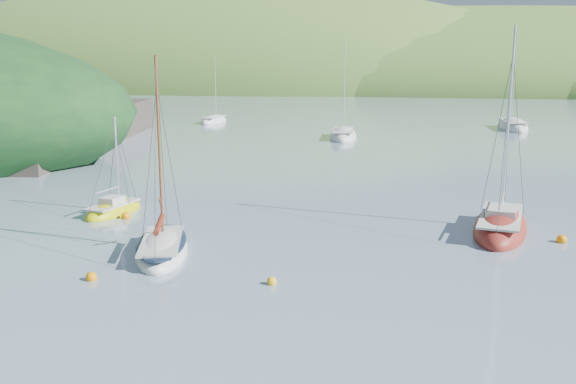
% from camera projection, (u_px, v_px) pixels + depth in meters
% --- Properties ---
extents(ground, '(700.00, 700.00, 0.00)m').
position_uv_depth(ground, '(245.00, 287.00, 24.65)').
color(ground, slate).
rests_on(ground, ground).
extents(shoreline_hills, '(690.00, 135.00, 56.00)m').
position_uv_depth(shoreline_hills, '(375.00, 85.00, 191.36)').
color(shoreline_hills, '#346225').
rests_on(shoreline_hills, ground).
extents(daysailer_white, '(4.04, 6.51, 9.40)m').
position_uv_depth(daysailer_white, '(162.00, 249.00, 28.80)').
color(daysailer_white, white).
rests_on(daysailer_white, ground).
extents(sloop_red, '(3.69, 7.80, 11.10)m').
position_uv_depth(sloop_red, '(500.00, 228.00, 32.35)').
color(sloop_red, maroon).
rests_on(sloop_red, ground).
extents(sailboat_yellow, '(2.47, 4.69, 5.92)m').
position_uv_depth(sailboat_yellow, '(114.00, 211.00, 36.16)').
color(sailboat_yellow, '#C1C308').
rests_on(sailboat_yellow, ground).
extents(distant_sloop_a, '(3.65, 8.27, 11.44)m').
position_uv_depth(distant_sloop_a, '(343.00, 136.00, 68.76)').
color(distant_sloop_a, white).
rests_on(distant_sloop_a, ground).
extents(distant_sloop_b, '(3.87, 9.17, 12.75)m').
position_uv_depth(distant_sloop_b, '(512.00, 127.00, 77.30)').
color(distant_sloop_b, white).
rests_on(distant_sloop_b, ground).
extents(distant_sloop_c, '(2.78, 6.65, 9.27)m').
position_uv_depth(distant_sloop_c, '(214.00, 121.00, 84.86)').
color(distant_sloop_c, white).
rests_on(distant_sloop_c, ground).
extents(mooring_buoys, '(22.92, 10.07, 0.50)m').
position_uv_depth(mooring_buoys, '(264.00, 244.00, 29.85)').
color(mooring_buoys, yellow).
rests_on(mooring_buoys, ground).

